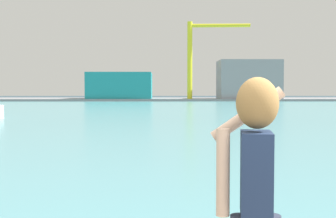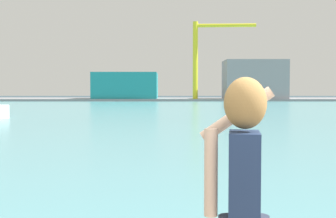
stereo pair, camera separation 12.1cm
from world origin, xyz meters
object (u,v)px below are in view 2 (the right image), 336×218
(person_photographer, at_px, (244,179))
(warehouse_right, at_px, (256,80))
(warehouse_left, at_px, (128,86))
(port_crane, at_px, (205,51))

(person_photographer, height_order, warehouse_right, warehouse_right)
(warehouse_left, height_order, warehouse_right, warehouse_right)
(warehouse_left, bearing_deg, port_crane, -14.87)
(person_photographer, bearing_deg, warehouse_left, 14.86)
(warehouse_left, distance_m, port_crane, 17.75)
(warehouse_right, height_order, port_crane, port_crane)
(person_photographer, bearing_deg, warehouse_right, -2.48)
(person_photographer, xyz_separation_m, port_crane, (6.58, 83.27, 8.33))
(person_photographer, relative_size, warehouse_left, 0.13)
(person_photographer, relative_size, warehouse_right, 0.14)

